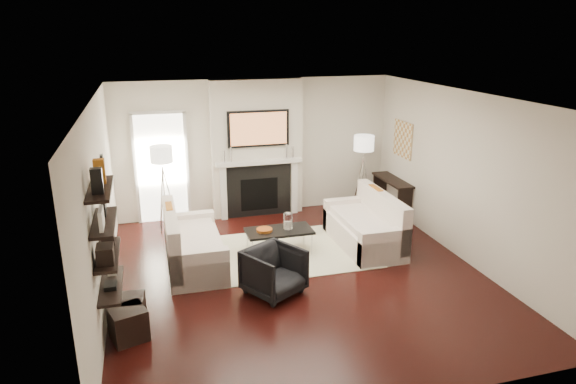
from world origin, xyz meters
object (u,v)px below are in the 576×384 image
object	(u,v)px
armchair	(274,269)
lamp_right_shade	(364,143)
loveseat_right_base	(363,234)
lamp_left_shade	(161,154)
loveseat_left_base	(195,253)
coffee_table	(279,231)
ottoman_near	(129,312)

from	to	relation	value
armchair	lamp_right_shade	world-z (taller)	lamp_right_shade
loveseat_right_base	lamp_left_shade	size ratio (longest dim) A/B	4.50
armchair	lamp_right_shade	size ratio (longest dim) A/B	1.84
armchair	lamp_right_shade	bearing A→B (deg)	17.32
loveseat_left_base	loveseat_right_base	xyz separation A→B (m)	(2.90, 0.02, 0.00)
loveseat_right_base	lamp_left_shade	distance (m)	3.87
coffee_table	lamp_left_shade	size ratio (longest dim) A/B	2.75
lamp_right_shade	coffee_table	bearing A→B (deg)	-144.72
loveseat_left_base	ottoman_near	xyz separation A→B (m)	(-0.98, -1.56, -0.01)
lamp_left_shade	ottoman_near	xyz separation A→B (m)	(-0.62, -3.27, -1.25)
lamp_left_shade	lamp_right_shade	world-z (taller)	same
loveseat_left_base	lamp_left_shade	bearing A→B (deg)	101.87
loveseat_right_base	coffee_table	distance (m)	1.50
loveseat_right_base	armchair	distance (m)	2.28
lamp_left_shade	loveseat_right_base	bearing A→B (deg)	-27.40
loveseat_right_base	armchair	world-z (taller)	armchair
loveseat_left_base	lamp_left_shade	xyz separation A→B (m)	(-0.36, 1.71, 1.24)
armchair	ottoman_near	world-z (taller)	armchair
loveseat_left_base	coffee_table	bearing A→B (deg)	3.72
lamp_right_shade	ottoman_near	xyz separation A→B (m)	(-4.52, -3.16, -1.25)
loveseat_left_base	loveseat_right_base	size ratio (longest dim) A/B	1.00
coffee_table	lamp_right_shade	distance (m)	2.81
lamp_left_shade	lamp_right_shade	bearing A→B (deg)	-1.60
loveseat_left_base	coffee_table	size ratio (longest dim) A/B	1.64
loveseat_left_base	lamp_right_shade	world-z (taller)	lamp_right_shade
loveseat_right_base	ottoman_near	world-z (taller)	loveseat_right_base
ottoman_near	lamp_right_shade	bearing A→B (deg)	34.93
loveseat_right_base	coffee_table	xyz separation A→B (m)	(-1.49, 0.07, 0.19)
loveseat_right_base	lamp_right_shade	xyz separation A→B (m)	(0.64, 1.58, 1.24)
lamp_right_shade	armchair	bearing A→B (deg)	-132.19
loveseat_left_base	coffee_table	distance (m)	1.42
armchair	loveseat_left_base	bearing A→B (deg)	98.84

